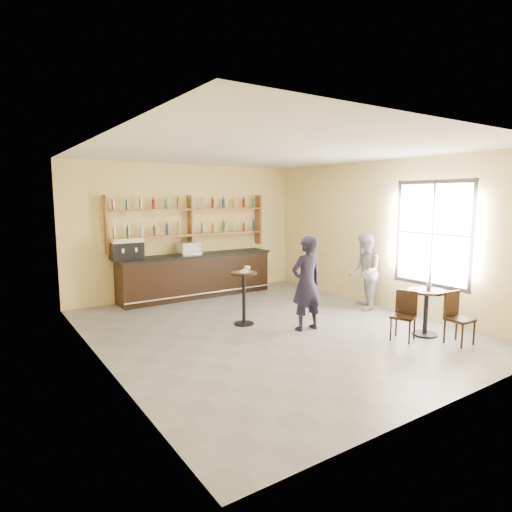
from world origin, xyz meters
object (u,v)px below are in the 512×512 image
pastry_case (189,249)px  patron_second (364,272)px  bar_counter (196,275)px  espresso_machine (126,249)px  man_main (307,283)px  cafe_table (426,313)px  chair_south (460,319)px  chair_west (403,316)px  pedestal_table (244,298)px

pastry_case → patron_second: size_ratio=0.30×
bar_counter → espresso_machine: espresso_machine is taller
espresso_machine → man_main: man_main is taller
bar_counter → man_main: man_main is taller
espresso_machine → patron_second: size_ratio=0.41×
espresso_machine → cafe_table: (3.69, -4.94, -0.88)m
man_main → chair_south: bearing=131.6°
man_main → cafe_table: man_main is taller
espresso_machine → pastry_case: espresso_machine is taller
man_main → chair_west: man_main is taller
cafe_table → chair_south: (0.05, -0.60, 0.03)m
patron_second → bar_counter: bearing=-103.2°
chair_south → patron_second: size_ratio=0.53×
bar_counter → espresso_machine: (-1.68, 0.00, 0.76)m
pastry_case → espresso_machine: bearing=175.4°
pedestal_table → bar_counter: bearing=83.8°
cafe_table → espresso_machine: bearing=126.8°
chair_south → patron_second: (0.40, 2.43, 0.39)m
pastry_case → pedestal_table: (-0.10, -2.63, -0.69)m
pastry_case → chair_west: 5.22m
man_main → chair_west: size_ratio=2.07×
bar_counter → cafe_table: size_ratio=4.75×
espresso_machine → pastry_case: bearing=1.1°
bar_counter → chair_south: 5.91m
pedestal_table → cafe_table: pedestal_table is taller
pedestal_table → chair_south: (2.35, -2.91, -0.07)m
patron_second → pedestal_table: bearing=-61.7°
espresso_machine → chair_south: bearing=-54.9°
bar_counter → chair_south: (2.06, -5.54, -0.09)m
chair_west → patron_second: size_ratio=0.51×
pastry_case → pedestal_table: pastry_case is taller
cafe_table → chair_south: chair_south is taller
cafe_table → bar_counter: bearing=112.2°
man_main → cafe_table: size_ratio=2.12×
pastry_case → pedestal_table: size_ratio=0.49×
bar_counter → pastry_case: bearing=180.0°
espresso_machine → patron_second: patron_second is taller
bar_counter → patron_second: 3.98m
bar_counter → pedestal_table: size_ratio=3.81×
pedestal_table → man_main: 1.24m
pastry_case → chair_south: pastry_case is taller
bar_counter → chair_west: (1.46, -4.89, -0.10)m
man_main → chair_west: (0.98, -1.36, -0.45)m
man_main → cafe_table: bearing=140.8°
cafe_table → chair_west: bearing=174.8°
pastry_case → man_main: 3.61m
bar_counter → patron_second: patron_second is taller
chair_south → man_main: bearing=131.1°
chair_south → bar_counter: bearing=113.2°
man_main → pedestal_table: bearing=-46.5°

